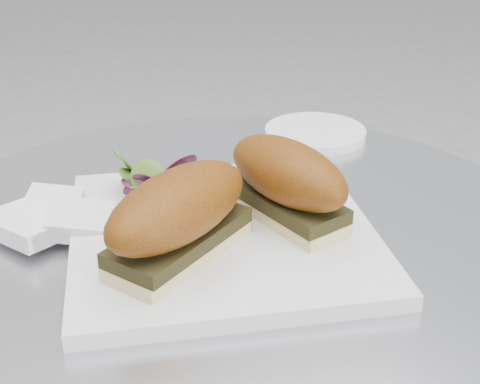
# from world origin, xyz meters

# --- Properties ---
(plate) EXTENTS (0.35, 0.35, 0.02)m
(plate) POSITION_xyz_m (-0.01, -0.00, 0.74)
(plate) COLOR silver
(plate) RESTS_ON table
(sandwich_left) EXTENTS (0.18, 0.15, 0.08)m
(sandwich_left) POSITION_xyz_m (-0.07, -0.04, 0.79)
(sandwich_left) COLOR beige
(sandwich_left) RESTS_ON plate
(sandwich_right) EXTENTS (0.10, 0.16, 0.08)m
(sandwich_right) POSITION_xyz_m (0.05, -0.02, 0.79)
(sandwich_right) COLOR beige
(sandwich_right) RESTS_ON plate
(salad) EXTENTS (0.10, 0.10, 0.05)m
(salad) POSITION_xyz_m (-0.06, 0.07, 0.77)
(salad) COLOR #55852B
(salad) RESTS_ON plate
(napkin) EXTENTS (0.13, 0.13, 0.02)m
(napkin) POSITION_xyz_m (-0.16, 0.08, 0.74)
(napkin) COLOR white
(napkin) RESTS_ON table
(saucer) EXTENTS (0.14, 0.14, 0.01)m
(saucer) POSITION_xyz_m (0.21, 0.20, 0.74)
(saucer) COLOR silver
(saucer) RESTS_ON table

